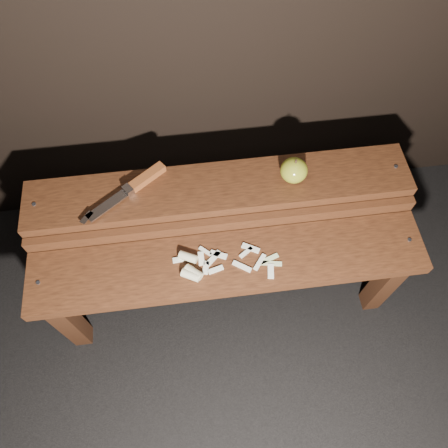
{
  "coord_description": "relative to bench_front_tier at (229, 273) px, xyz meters",
  "views": [
    {
      "loc": [
        -0.08,
        -0.58,
        1.61
      ],
      "look_at": [
        0.0,
        0.06,
        0.45
      ],
      "focal_mm": 35.0,
      "sensor_mm": 36.0,
      "label": 1
    }
  ],
  "objects": [
    {
      "name": "knife",
      "position": [
        -0.25,
        0.26,
        0.16
      ],
      "size": [
        0.26,
        0.19,
        0.03
      ],
      "color": "brown",
      "rests_on": "bench_rear_tier"
    },
    {
      "name": "apple",
      "position": [
        0.23,
        0.23,
        0.18
      ],
      "size": [
        0.08,
        0.08,
        0.09
      ],
      "color": "olive",
      "rests_on": "bench_rear_tier"
    },
    {
      "name": "bench_front_tier",
      "position": [
        0.0,
        0.0,
        0.0
      ],
      "size": [
        1.2,
        0.2,
        0.42
      ],
      "color": "black",
      "rests_on": "ground"
    },
    {
      "name": "ground",
      "position": [
        0.0,
        0.06,
        -0.35
      ],
      "size": [
        60.0,
        60.0,
        0.0
      ],
      "primitive_type": "plane",
      "color": "black"
    },
    {
      "name": "bench_rear_tier",
      "position": [
        0.0,
        0.23,
        0.06
      ],
      "size": [
        1.2,
        0.21,
        0.5
      ],
      "color": "black",
      "rests_on": "ground"
    },
    {
      "name": "apple_scraps",
      "position": [
        -0.07,
        0.0,
        0.08
      ],
      "size": [
        0.32,
        0.13,
        0.03
      ],
      "color": "beige",
      "rests_on": "bench_front_tier"
    }
  ]
}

